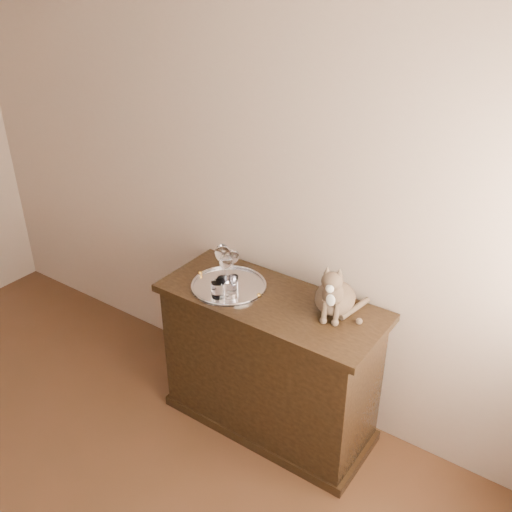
{
  "coord_description": "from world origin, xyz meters",
  "views": [
    {
      "loc": [
        1.94,
        -0.12,
        2.45
      ],
      "look_at": [
        0.5,
        1.95,
        1.07
      ],
      "focal_mm": 40.0,
      "sensor_mm": 36.0,
      "label": 1
    }
  ],
  "objects_px": {
    "sideboard": "(270,364)",
    "cat": "(336,285)",
    "tray": "(229,286)",
    "tumbler_a": "(230,288)",
    "wine_glass_d": "(226,270)",
    "wine_glass_a": "(223,262)",
    "wine_glass_b": "(233,263)",
    "tumbler_b": "(218,289)"
  },
  "relations": [
    {
      "from": "tumbler_a",
      "to": "tumbler_b",
      "type": "bearing_deg",
      "value": -137.58
    },
    {
      "from": "sideboard",
      "to": "wine_glass_d",
      "type": "distance_m",
      "value": 0.59
    },
    {
      "from": "sideboard",
      "to": "wine_glass_a",
      "type": "xyz_separation_m",
      "value": [
        -0.31,
        0.01,
        0.54
      ]
    },
    {
      "from": "tumbler_a",
      "to": "sideboard",
      "type": "bearing_deg",
      "value": 29.37
    },
    {
      "from": "tumbler_a",
      "to": "wine_glass_b",
      "type": "bearing_deg",
      "value": 121.34
    },
    {
      "from": "wine_glass_a",
      "to": "wine_glass_d",
      "type": "height_order",
      "value": "wine_glass_a"
    },
    {
      "from": "sideboard",
      "to": "wine_glass_b",
      "type": "height_order",
      "value": "wine_glass_b"
    },
    {
      "from": "tray",
      "to": "wine_glass_d",
      "type": "distance_m",
      "value": 0.1
    },
    {
      "from": "sideboard",
      "to": "cat",
      "type": "height_order",
      "value": "cat"
    },
    {
      "from": "wine_glass_b",
      "to": "tumbler_b",
      "type": "bearing_deg",
      "value": -74.92
    },
    {
      "from": "sideboard",
      "to": "tumbler_b",
      "type": "distance_m",
      "value": 0.55
    },
    {
      "from": "sideboard",
      "to": "tumbler_a",
      "type": "xyz_separation_m",
      "value": [
        -0.18,
        -0.1,
        0.48
      ]
    },
    {
      "from": "wine_glass_a",
      "to": "cat",
      "type": "xyz_separation_m",
      "value": [
        0.63,
        0.08,
        0.04
      ]
    },
    {
      "from": "sideboard",
      "to": "wine_glass_d",
      "type": "bearing_deg",
      "value": -171.82
    },
    {
      "from": "wine_glass_d",
      "to": "wine_glass_a",
      "type": "bearing_deg",
      "value": 143.53
    },
    {
      "from": "sideboard",
      "to": "tumbler_a",
      "type": "relative_size",
      "value": 12.48
    },
    {
      "from": "tray",
      "to": "wine_glass_a",
      "type": "relative_size",
      "value": 1.9
    },
    {
      "from": "wine_glass_d",
      "to": "tumbler_a",
      "type": "relative_size",
      "value": 1.99
    },
    {
      "from": "sideboard",
      "to": "wine_glass_b",
      "type": "bearing_deg",
      "value": 168.75
    },
    {
      "from": "tumbler_a",
      "to": "wine_glass_d",
      "type": "bearing_deg",
      "value": 137.1
    },
    {
      "from": "wine_glass_d",
      "to": "tumbler_b",
      "type": "xyz_separation_m",
      "value": [
        0.03,
        -0.11,
        -0.05
      ]
    },
    {
      "from": "sideboard",
      "to": "wine_glass_d",
      "type": "xyz_separation_m",
      "value": [
        -0.25,
        -0.04,
        0.53
      ]
    },
    {
      "from": "sideboard",
      "to": "tumbler_b",
      "type": "xyz_separation_m",
      "value": [
        -0.23,
        -0.14,
        0.48
      ]
    },
    {
      "from": "tumbler_b",
      "to": "sideboard",
      "type": "bearing_deg",
      "value": 32.2
    },
    {
      "from": "tray",
      "to": "tumbler_a",
      "type": "bearing_deg",
      "value": -48.63
    },
    {
      "from": "wine_glass_b",
      "to": "wine_glass_d",
      "type": "height_order",
      "value": "wine_glass_d"
    },
    {
      "from": "tray",
      "to": "tumbler_b",
      "type": "distance_m",
      "value": 0.12
    },
    {
      "from": "tumbler_a",
      "to": "tumbler_b",
      "type": "height_order",
      "value": "tumbler_a"
    },
    {
      "from": "wine_glass_b",
      "to": "sideboard",
      "type": "bearing_deg",
      "value": -11.25
    },
    {
      "from": "wine_glass_b",
      "to": "wine_glass_d",
      "type": "xyz_separation_m",
      "value": [
        0.03,
        -0.09,
        0.01
      ]
    },
    {
      "from": "tray",
      "to": "tumbler_a",
      "type": "distance_m",
      "value": 0.11
    },
    {
      "from": "wine_glass_a",
      "to": "tumbler_b",
      "type": "height_order",
      "value": "wine_glass_a"
    },
    {
      "from": "tray",
      "to": "cat",
      "type": "xyz_separation_m",
      "value": [
        0.56,
        0.12,
        0.15
      ]
    },
    {
      "from": "tray",
      "to": "tumbler_b",
      "type": "xyz_separation_m",
      "value": [
        0.02,
        -0.11,
        0.05
      ]
    },
    {
      "from": "wine_glass_d",
      "to": "sideboard",
      "type": "bearing_deg",
      "value": 8.18
    },
    {
      "from": "wine_glass_b",
      "to": "cat",
      "type": "relative_size",
      "value": 0.56
    },
    {
      "from": "wine_glass_a",
      "to": "tumbler_a",
      "type": "bearing_deg",
      "value": -40.11
    },
    {
      "from": "wine_glass_b",
      "to": "tumbler_a",
      "type": "relative_size",
      "value": 1.77
    },
    {
      "from": "tumbler_b",
      "to": "cat",
      "type": "xyz_separation_m",
      "value": [
        0.54,
        0.23,
        0.1
      ]
    },
    {
      "from": "sideboard",
      "to": "cat",
      "type": "relative_size",
      "value": 3.94
    },
    {
      "from": "sideboard",
      "to": "wine_glass_a",
      "type": "bearing_deg",
      "value": 178.58
    },
    {
      "from": "wine_glass_a",
      "to": "tumbler_b",
      "type": "bearing_deg",
      "value": -59.56
    }
  ]
}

